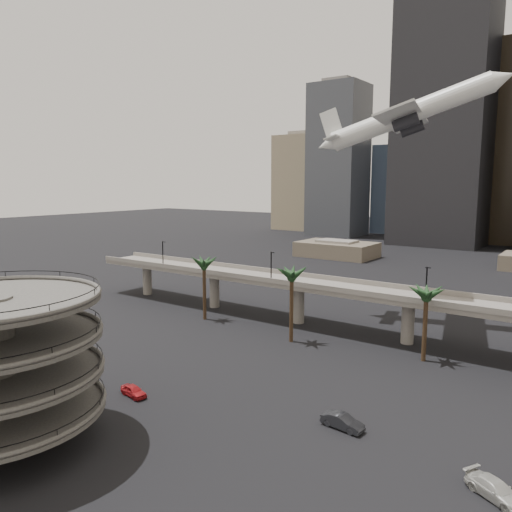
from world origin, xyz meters
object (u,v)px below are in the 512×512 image
Objects in this scene: overpass at (350,294)px; car_c at (496,490)px; airborne_jet at (408,115)px; car_a at (134,391)px; car_b at (342,422)px.

car_c is at bearing -49.89° from overpass.
airborne_jet is at bearing 73.11° from overpass.
overpass is 3.52× the size of airborne_jet.
car_c is (42.95, 4.44, 0.09)m from car_a.
car_a is at bearing -118.02° from airborne_jet.
car_a is at bearing 124.24° from car_c.
car_b reaches higher than car_a.
car_b reaches higher than car_c.
car_c is at bearing -96.80° from car_b.
airborne_jet reaches higher than overpass.
overpass is at bearing 29.46° from car_b.
overpass is 36.71m from airborne_jet.
car_a is (-10.94, -42.45, -6.61)m from overpass.
airborne_jet is 7.29× the size of car_b.
overpass is 30.25× the size of car_a.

